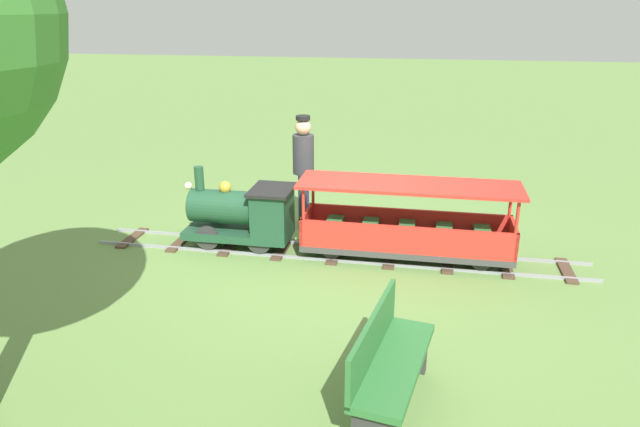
{
  "coord_description": "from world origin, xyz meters",
  "views": [
    {
      "loc": [
        -6.75,
        -0.98,
        3.03
      ],
      "look_at": [
        0.0,
        0.29,
        0.55
      ],
      "focal_mm": 32.22,
      "sensor_mm": 36.0,
      "label": 1
    }
  ],
  "objects_px": {
    "conductor_person": "(303,163)",
    "park_bench": "(388,363)",
    "passenger_car": "(407,229)",
    "locomotive": "(244,213)"
  },
  "relations": [
    {
      "from": "conductor_person",
      "to": "park_bench",
      "type": "relative_size",
      "value": 1.2
    },
    {
      "from": "locomotive",
      "to": "passenger_car",
      "type": "xyz_separation_m",
      "value": [
        0.0,
        -2.11,
        -0.06
      ]
    },
    {
      "from": "conductor_person",
      "to": "locomotive",
      "type": "bearing_deg",
      "value": 147.36
    },
    {
      "from": "conductor_person",
      "to": "passenger_car",
      "type": "bearing_deg",
      "value": -121.78
    },
    {
      "from": "park_bench",
      "to": "conductor_person",
      "type": "bearing_deg",
      "value": 21.27
    },
    {
      "from": "locomotive",
      "to": "conductor_person",
      "type": "bearing_deg",
      "value": -32.64
    },
    {
      "from": "conductor_person",
      "to": "park_bench",
      "type": "distance_m",
      "value": 4.17
    },
    {
      "from": "locomotive",
      "to": "conductor_person",
      "type": "relative_size",
      "value": 0.89
    },
    {
      "from": "passenger_car",
      "to": "conductor_person",
      "type": "bearing_deg",
      "value": 58.22
    },
    {
      "from": "passenger_car",
      "to": "park_bench",
      "type": "xyz_separation_m",
      "value": [
        -2.91,
        0.02,
        -0.01
      ]
    }
  ]
}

